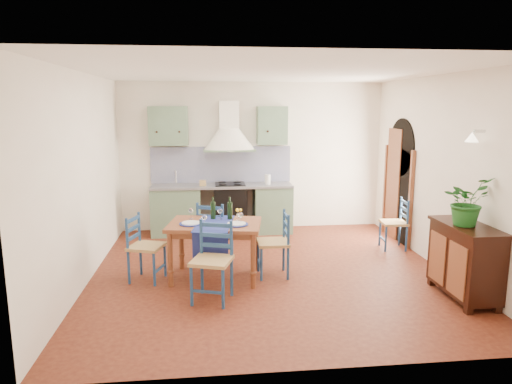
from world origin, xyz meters
TOP-DOWN VIEW (x-y plane):
  - floor at (0.00, 0.00)m, footprint 5.00×5.00m
  - back_wall at (-0.47, 2.29)m, footprint 5.00×0.96m
  - right_wall at (2.50, 0.28)m, footprint 0.26×5.00m
  - left_wall at (-2.50, 0.00)m, footprint 0.04×5.00m
  - ceiling at (0.00, 0.00)m, footprint 5.00×5.00m
  - dining_table at (-0.77, -0.14)m, footprint 1.35×1.05m
  - chair_near at (-0.82, -0.87)m, footprint 0.57×0.57m
  - chair_far at (-0.78, 0.41)m, footprint 0.59×0.59m
  - chair_left at (-1.74, -0.11)m, footprint 0.53×0.53m
  - chair_right at (0.06, -0.13)m, footprint 0.43×0.43m
  - chair_spare at (2.23, 0.88)m, footprint 0.43×0.43m
  - sideboard at (2.26, -1.13)m, footprint 0.50×1.05m
  - potted_plant at (2.21, -1.15)m, footprint 0.68×0.64m

SIDE VIEW (x-z plane):
  - floor at x=0.00m, z-range 0.00..0.00m
  - chair_spare at x=2.23m, z-range 0.01..0.86m
  - chair_left at x=-1.74m, z-range 0.02..0.92m
  - chair_right at x=0.06m, z-range 0.02..0.93m
  - chair_near at x=-0.82m, z-range 0.02..0.99m
  - chair_far at x=-0.78m, z-range 0.02..0.99m
  - sideboard at x=2.26m, z-range 0.04..0.98m
  - dining_table at x=-0.77m, z-range 0.14..1.25m
  - back_wall at x=-0.47m, z-range -0.35..2.45m
  - potted_plant at x=2.21m, z-range 0.94..1.53m
  - right_wall at x=2.50m, z-range -0.06..2.74m
  - left_wall at x=-2.50m, z-range 0.00..2.80m
  - ceiling at x=0.00m, z-range 2.80..2.81m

